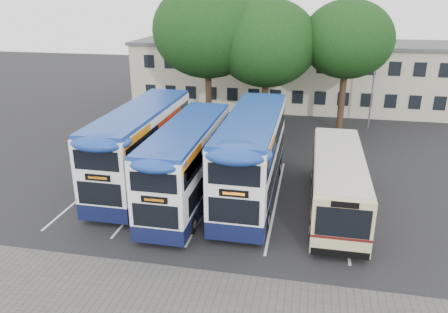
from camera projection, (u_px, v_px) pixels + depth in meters
name	position (u px, v px, depth m)	size (l,w,h in m)	color
ground	(272.00, 250.00, 18.90)	(120.00, 120.00, 0.00)	black
bay_lines	(213.00, 194.00, 24.19)	(14.12, 11.00, 0.01)	silver
depot_building	(300.00, 74.00, 42.59)	(32.40, 8.40, 6.20)	#C3B69D
lamp_post	(375.00, 66.00, 34.34)	(0.25, 1.05, 9.06)	gray
tree_left	(208.00, 31.00, 33.55)	(8.53, 8.53, 11.43)	black
tree_mid	(267.00, 43.00, 32.95)	(7.77, 7.77, 10.27)	black
tree_right	(347.00, 40.00, 32.21)	(6.78, 6.78, 10.18)	black
bus_dd_left	(142.00, 143.00, 24.82)	(2.62, 10.82, 4.51)	#10163B
bus_dd_mid	(188.00, 160.00, 22.75)	(2.45, 10.10, 4.21)	#10163B
bus_dd_right	(252.00, 152.00, 23.24)	(2.66, 10.99, 4.58)	#10163B
bus_single	(338.00, 179.00, 22.05)	(2.51, 9.88, 2.94)	beige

